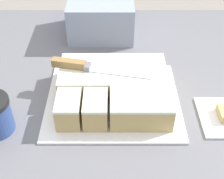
{
  "coord_description": "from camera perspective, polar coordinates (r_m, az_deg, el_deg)",
  "views": [
    {
      "loc": [
        -0.08,
        -0.64,
        1.53
      ],
      "look_at": [
        -0.08,
        -0.01,
        0.98
      ],
      "focal_mm": 50.0,
      "sensor_mm": 36.0,
      "label": 1
    }
  ],
  "objects": [
    {
      "name": "storage_box",
      "position": [
        1.14,
        -2.23,
        13.31
      ],
      "size": [
        0.22,
        0.21,
        0.13
      ],
      "color": "#8C99B2",
      "rests_on": "countertop"
    },
    {
      "name": "knife",
      "position": [
        0.85,
        -5.85,
        4.32
      ],
      "size": [
        0.27,
        0.08,
        0.02
      ],
      "rotation": [
        0.0,
        0.0,
        -0.2
      ],
      "color": "silver",
      "rests_on": "cake"
    },
    {
      "name": "cake",
      "position": [
        0.84,
        0.21,
        0.1
      ],
      "size": [
        0.29,
        0.25,
        0.07
      ],
      "color": "tan",
      "rests_on": "cake_board"
    },
    {
      "name": "cake_board",
      "position": [
        0.86,
        0.0,
        -1.91
      ],
      "size": [
        0.36,
        0.31,
        0.01
      ],
      "color": "white",
      "rests_on": "countertop"
    }
  ]
}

